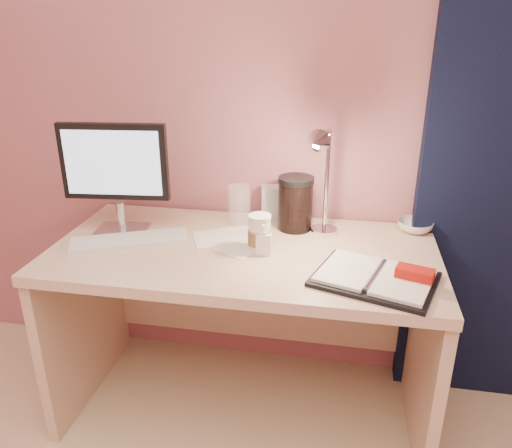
% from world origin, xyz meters
% --- Properties ---
extents(desk, '(1.40, 0.70, 0.73)m').
position_xyz_m(desk, '(0.00, 1.45, 0.50)').
color(desk, '#CCAB90').
rests_on(desk, ground).
extents(monitor, '(0.40, 0.16, 0.43)m').
position_xyz_m(monitor, '(-0.50, 1.44, 0.99)').
color(monitor, silver).
rests_on(monitor, desk).
extents(keyboard, '(0.44, 0.29, 0.02)m').
position_xyz_m(keyboard, '(-0.43, 1.35, 0.74)').
color(keyboard, silver).
rests_on(keyboard, desk).
extents(planner, '(0.43, 0.37, 0.06)m').
position_xyz_m(planner, '(0.47, 1.21, 0.74)').
color(planner, black).
rests_on(planner, desk).
extents(paper_a, '(0.23, 0.23, 0.00)m').
position_xyz_m(paper_a, '(-0.06, 1.48, 0.73)').
color(paper_a, silver).
rests_on(paper_a, desk).
extents(paper_b, '(0.18, 0.18, 0.00)m').
position_xyz_m(paper_b, '(-0.02, 1.37, 0.73)').
color(paper_b, silver).
rests_on(paper_b, desk).
extents(paper_c, '(0.21, 0.21, 0.00)m').
position_xyz_m(paper_c, '(-0.12, 1.44, 0.73)').
color(paper_c, silver).
rests_on(paper_c, desk).
extents(coffee_cup, '(0.08, 0.08, 0.14)m').
position_xyz_m(coffee_cup, '(0.06, 1.37, 0.79)').
color(coffee_cup, silver).
rests_on(coffee_cup, desk).
extents(clear_cup, '(0.09, 0.09, 0.16)m').
position_xyz_m(clear_cup, '(-0.06, 1.61, 0.81)').
color(clear_cup, white).
rests_on(clear_cup, desk).
extents(bowl, '(0.15, 0.15, 0.04)m').
position_xyz_m(bowl, '(0.63, 1.66, 0.75)').
color(bowl, silver).
rests_on(bowl, desk).
extents(lotion_bottle, '(0.06, 0.06, 0.12)m').
position_xyz_m(lotion_bottle, '(0.08, 1.35, 0.79)').
color(lotion_bottle, silver).
rests_on(lotion_bottle, desk).
extents(dark_jar, '(0.13, 0.13, 0.19)m').
position_xyz_m(dark_jar, '(0.16, 1.60, 0.83)').
color(dark_jar, black).
rests_on(dark_jar, desk).
extents(product_box, '(0.11, 0.09, 0.14)m').
position_xyz_m(product_box, '(0.06, 1.69, 0.80)').
color(product_box, silver).
rests_on(product_box, desk).
extents(desk_lamp, '(0.13, 0.27, 0.44)m').
position_xyz_m(desk_lamp, '(0.30, 1.47, 1.00)').
color(desk_lamp, silver).
rests_on(desk_lamp, desk).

